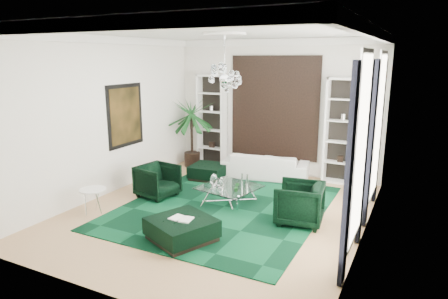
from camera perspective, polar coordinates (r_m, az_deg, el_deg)
The scene contains 30 objects.
floor at distance 8.86m, azimuth -0.82°, elevation -8.91°, with size 6.00×7.00×0.02m, color tan.
ceiling at distance 8.23m, azimuth -0.91°, elevation 16.58°, with size 6.00×7.00×0.02m, color white.
wall_back at distance 11.53m, azimuth 7.29°, elevation 5.97°, with size 6.00×0.02×3.80m, color white.
wall_front at distance 5.54m, azimuth -17.95°, elevation -2.32°, with size 6.00×0.02×3.80m, color white.
wall_left at distance 10.07m, azimuth -16.27°, elevation 4.53°, with size 0.02×7.00×3.80m, color white.
wall_right at distance 7.45m, azimuth 20.11°, elevation 1.38°, with size 0.02×7.00×3.80m, color white.
crown_molding at distance 8.22m, azimuth -0.91°, elevation 15.81°, with size 6.00×7.00×0.18m, color white, non-canonical shape.
ceiling_medallion at distance 8.49m, azimuth 0.07°, elevation 16.20°, with size 0.90×0.90×0.05m, color white.
tapestry at distance 11.48m, azimuth 7.21°, elevation 5.95°, with size 2.50×0.06×2.80m, color black.
shelving_left at distance 12.20m, azimuth -1.77°, elevation 4.09°, with size 0.90×0.38×2.80m, color white, non-canonical shape.
shelving_right at distance 10.92m, azimuth 16.55°, elevation 2.48°, with size 0.90×0.38×2.80m, color white, non-canonical shape.
painting at distance 10.49m, azimuth -13.87°, elevation 4.72°, with size 0.04×1.30×1.60m, color black.
window_near at distance 6.58m, azimuth 18.96°, elevation -0.01°, with size 0.03×1.10×2.90m, color white.
curtain_near_a at distance 5.90m, azimuth 17.36°, elevation -3.88°, with size 0.07×0.30×3.25m, color black.
curtain_near_b at distance 7.40m, azimuth 19.42°, elevation -0.64°, with size 0.07×0.30×3.25m, color black.
window_far at distance 8.93m, azimuth 21.18°, elevation 3.12°, with size 0.03×1.10×2.90m, color white.
curtain_far_a at distance 8.21m, azimuth 20.21°, elevation 0.61°, with size 0.07×0.30×3.25m, color black.
curtain_far_b at distance 9.74m, azimuth 21.34°, elevation 2.38°, with size 0.07×0.30×3.25m, color black.
rug at distance 9.10m, azimuth 0.06°, elevation -8.16°, with size 4.20×5.00×0.02m, color black.
sofa at distance 11.22m, azimuth 5.93°, elevation -2.30°, with size 2.36×0.92×0.69m, color silver.
armchair_left at distance 9.76m, azimuth -9.45°, elevation -4.46°, with size 0.84×0.87×0.79m, color black.
armchair_right at distance 8.27m, azimuth 10.73°, elevation -7.56°, with size 0.91×0.93×0.85m, color black.
coffee_table at distance 9.24m, azimuth 0.76°, elevation -6.53°, with size 1.20×1.20×0.41m, color white, non-canonical shape.
ottoman_side at distance 11.06m, azimuth -2.23°, elevation -3.23°, with size 0.90×0.90×0.40m, color black.
ottoman_front at distance 7.52m, azimuth -6.06°, elevation -11.33°, with size 1.05×1.05×0.42m, color black.
book at distance 7.43m, azimuth -6.11°, elevation -9.75°, with size 0.42×0.28×0.03m, color white.
side_table at distance 9.11m, azimuth -18.11°, elevation -7.09°, with size 0.56×0.56×0.54m, color white.
palm at distance 12.15m, azimuth -4.66°, elevation 3.66°, with size 1.66×1.66×2.65m, color #164C1D, non-canonical shape.
chandelier at distance 8.49m, azimuth 0.06°, elevation 9.99°, with size 0.88×0.88×0.79m, color white, non-canonical shape.
table_plant at distance 8.81m, azimuth 1.81°, elevation -5.39°, with size 0.12×0.10×0.21m, color #164C1D.
Camera 1 is at (3.81, -7.27, 3.31)m, focal length 32.00 mm.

